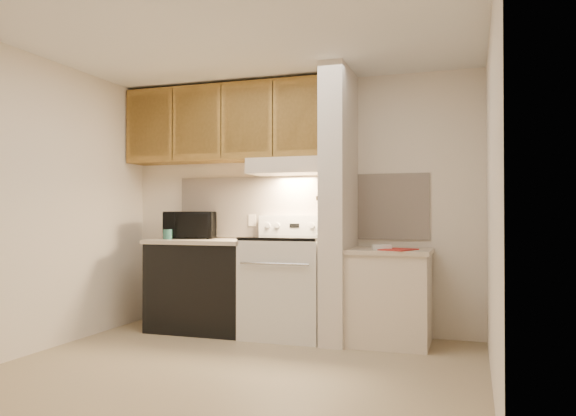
% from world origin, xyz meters
% --- Properties ---
extents(floor, '(3.60, 3.60, 0.00)m').
position_xyz_m(floor, '(0.00, 0.00, 0.00)').
color(floor, tan).
rests_on(floor, ground).
extents(ceiling, '(3.60, 3.60, 0.00)m').
position_xyz_m(ceiling, '(0.00, 0.00, 2.50)').
color(ceiling, white).
rests_on(ceiling, wall_back).
extents(wall_back, '(3.60, 2.50, 0.02)m').
position_xyz_m(wall_back, '(0.00, 1.50, 1.25)').
color(wall_back, '#EFE1CC').
rests_on(wall_back, floor).
extents(wall_left, '(0.02, 3.00, 2.50)m').
position_xyz_m(wall_left, '(-1.80, 0.00, 1.25)').
color(wall_left, '#EFE1CC').
rests_on(wall_left, floor).
extents(wall_right, '(0.02, 3.00, 2.50)m').
position_xyz_m(wall_right, '(1.80, 0.00, 1.25)').
color(wall_right, '#EFE1CC').
rests_on(wall_right, floor).
extents(backsplash, '(2.60, 0.02, 0.63)m').
position_xyz_m(backsplash, '(0.00, 1.49, 1.24)').
color(backsplash, white).
rests_on(backsplash, wall_back).
extents(range_body, '(0.76, 0.65, 0.92)m').
position_xyz_m(range_body, '(0.00, 1.16, 0.46)').
color(range_body, silver).
rests_on(range_body, floor).
extents(oven_window, '(0.50, 0.01, 0.30)m').
position_xyz_m(oven_window, '(0.00, 0.84, 0.50)').
color(oven_window, black).
rests_on(oven_window, range_body).
extents(oven_handle, '(0.65, 0.02, 0.02)m').
position_xyz_m(oven_handle, '(0.00, 0.80, 0.72)').
color(oven_handle, silver).
rests_on(oven_handle, range_body).
extents(cooktop, '(0.74, 0.64, 0.03)m').
position_xyz_m(cooktop, '(0.00, 1.16, 0.94)').
color(cooktop, black).
rests_on(cooktop, range_body).
extents(range_backguard, '(0.76, 0.08, 0.20)m').
position_xyz_m(range_backguard, '(0.00, 1.44, 1.05)').
color(range_backguard, silver).
rests_on(range_backguard, range_body).
extents(range_display, '(0.10, 0.01, 0.04)m').
position_xyz_m(range_display, '(0.00, 1.40, 1.05)').
color(range_display, black).
rests_on(range_display, range_backguard).
extents(range_knob_left_outer, '(0.05, 0.02, 0.05)m').
position_xyz_m(range_knob_left_outer, '(-0.28, 1.40, 1.05)').
color(range_knob_left_outer, silver).
rests_on(range_knob_left_outer, range_backguard).
extents(range_knob_left_inner, '(0.05, 0.02, 0.05)m').
position_xyz_m(range_knob_left_inner, '(-0.18, 1.40, 1.05)').
color(range_knob_left_inner, silver).
rests_on(range_knob_left_inner, range_backguard).
extents(range_knob_right_inner, '(0.05, 0.02, 0.05)m').
position_xyz_m(range_knob_right_inner, '(0.18, 1.40, 1.05)').
color(range_knob_right_inner, silver).
rests_on(range_knob_right_inner, range_backguard).
extents(range_knob_right_outer, '(0.05, 0.02, 0.05)m').
position_xyz_m(range_knob_right_outer, '(0.28, 1.40, 1.05)').
color(range_knob_right_outer, silver).
rests_on(range_knob_right_outer, range_backguard).
extents(dishwasher_front, '(1.00, 0.63, 0.87)m').
position_xyz_m(dishwasher_front, '(-0.88, 1.17, 0.43)').
color(dishwasher_front, black).
rests_on(dishwasher_front, floor).
extents(left_countertop, '(1.04, 0.67, 0.04)m').
position_xyz_m(left_countertop, '(-0.88, 1.17, 0.89)').
color(left_countertop, beige).
rests_on(left_countertop, dishwasher_front).
extents(spoon_rest, '(0.26, 0.14, 0.02)m').
position_xyz_m(spoon_rest, '(-0.48, 1.36, 0.92)').
color(spoon_rest, black).
rests_on(spoon_rest, left_countertop).
extents(teal_jar, '(0.12, 0.12, 0.10)m').
position_xyz_m(teal_jar, '(-1.23, 1.06, 0.96)').
color(teal_jar, '#295F57').
rests_on(teal_jar, left_countertop).
extents(outlet, '(0.08, 0.01, 0.12)m').
position_xyz_m(outlet, '(-0.48, 1.48, 1.10)').
color(outlet, beige).
rests_on(outlet, backsplash).
extents(microwave, '(0.58, 0.46, 0.28)m').
position_xyz_m(microwave, '(-1.10, 1.31, 1.05)').
color(microwave, black).
rests_on(microwave, left_countertop).
extents(partition_pillar, '(0.22, 0.70, 2.50)m').
position_xyz_m(partition_pillar, '(0.51, 1.15, 1.25)').
color(partition_pillar, silver).
rests_on(partition_pillar, floor).
extents(pillar_trim, '(0.01, 0.70, 0.04)m').
position_xyz_m(pillar_trim, '(0.39, 1.15, 1.30)').
color(pillar_trim, olive).
rests_on(pillar_trim, partition_pillar).
extents(knife_strip, '(0.02, 0.42, 0.04)m').
position_xyz_m(knife_strip, '(0.39, 1.10, 1.32)').
color(knife_strip, black).
rests_on(knife_strip, partition_pillar).
extents(knife_blade_a, '(0.01, 0.03, 0.16)m').
position_xyz_m(knife_blade_a, '(0.38, 0.93, 1.22)').
color(knife_blade_a, silver).
rests_on(knife_blade_a, knife_strip).
extents(knife_handle_a, '(0.02, 0.02, 0.10)m').
position_xyz_m(knife_handle_a, '(0.38, 0.95, 1.37)').
color(knife_handle_a, black).
rests_on(knife_handle_a, knife_strip).
extents(knife_blade_b, '(0.01, 0.04, 0.18)m').
position_xyz_m(knife_blade_b, '(0.38, 1.02, 1.21)').
color(knife_blade_b, silver).
rests_on(knife_blade_b, knife_strip).
extents(knife_handle_b, '(0.02, 0.02, 0.10)m').
position_xyz_m(knife_handle_b, '(0.38, 1.02, 1.37)').
color(knife_handle_b, black).
rests_on(knife_handle_b, knife_strip).
extents(knife_blade_c, '(0.01, 0.04, 0.20)m').
position_xyz_m(knife_blade_c, '(0.38, 1.10, 1.20)').
color(knife_blade_c, silver).
rests_on(knife_blade_c, knife_strip).
extents(knife_handle_c, '(0.02, 0.02, 0.10)m').
position_xyz_m(knife_handle_c, '(0.38, 1.09, 1.37)').
color(knife_handle_c, black).
rests_on(knife_handle_c, knife_strip).
extents(knife_blade_d, '(0.01, 0.04, 0.16)m').
position_xyz_m(knife_blade_d, '(0.38, 1.18, 1.22)').
color(knife_blade_d, silver).
rests_on(knife_blade_d, knife_strip).
extents(knife_handle_d, '(0.02, 0.02, 0.10)m').
position_xyz_m(knife_handle_d, '(0.38, 1.17, 1.37)').
color(knife_handle_d, black).
rests_on(knife_handle_d, knife_strip).
extents(knife_blade_e, '(0.01, 0.04, 0.18)m').
position_xyz_m(knife_blade_e, '(0.38, 1.26, 1.21)').
color(knife_blade_e, silver).
rests_on(knife_blade_e, knife_strip).
extents(knife_handle_e, '(0.02, 0.02, 0.10)m').
position_xyz_m(knife_handle_e, '(0.38, 1.26, 1.37)').
color(knife_handle_e, black).
rests_on(knife_handle_e, knife_strip).
extents(oven_mitt, '(0.03, 0.09, 0.21)m').
position_xyz_m(oven_mitt, '(0.38, 1.32, 1.14)').
color(oven_mitt, slate).
rests_on(oven_mitt, partition_pillar).
extents(right_cab_base, '(0.70, 0.60, 0.81)m').
position_xyz_m(right_cab_base, '(0.97, 1.15, 0.40)').
color(right_cab_base, beige).
rests_on(right_cab_base, floor).
extents(right_countertop, '(0.74, 0.64, 0.04)m').
position_xyz_m(right_countertop, '(0.97, 1.15, 0.83)').
color(right_countertop, beige).
rests_on(right_countertop, right_cab_base).
extents(red_folder, '(0.33, 0.38, 0.01)m').
position_xyz_m(red_folder, '(1.07, 1.00, 0.86)').
color(red_folder, '#AC241E').
rests_on(red_folder, right_countertop).
extents(white_box, '(0.18, 0.15, 0.04)m').
position_xyz_m(white_box, '(0.92, 1.05, 0.87)').
color(white_box, white).
rests_on(white_box, right_countertop).
extents(range_hood, '(0.78, 0.44, 0.15)m').
position_xyz_m(range_hood, '(0.00, 1.28, 1.62)').
color(range_hood, beige).
rests_on(range_hood, upper_cabinets).
extents(hood_lip, '(0.78, 0.04, 0.06)m').
position_xyz_m(hood_lip, '(0.00, 1.07, 1.58)').
color(hood_lip, beige).
rests_on(hood_lip, range_hood).
extents(upper_cabinets, '(2.18, 0.33, 0.77)m').
position_xyz_m(upper_cabinets, '(-0.69, 1.32, 2.08)').
color(upper_cabinets, olive).
rests_on(upper_cabinets, wall_back).
extents(cab_door_a, '(0.46, 0.01, 0.63)m').
position_xyz_m(cab_door_a, '(-1.51, 1.17, 2.08)').
color(cab_door_a, olive).
rests_on(cab_door_a, upper_cabinets).
extents(cab_gap_a, '(0.01, 0.01, 0.73)m').
position_xyz_m(cab_gap_a, '(-1.23, 1.16, 2.08)').
color(cab_gap_a, black).
rests_on(cab_gap_a, upper_cabinets).
extents(cab_door_b, '(0.46, 0.01, 0.63)m').
position_xyz_m(cab_door_b, '(-0.96, 1.17, 2.08)').
color(cab_door_b, olive).
rests_on(cab_door_b, upper_cabinets).
extents(cab_gap_b, '(0.01, 0.01, 0.73)m').
position_xyz_m(cab_gap_b, '(-0.69, 1.16, 2.08)').
color(cab_gap_b, black).
rests_on(cab_gap_b, upper_cabinets).
extents(cab_door_c, '(0.46, 0.01, 0.63)m').
position_xyz_m(cab_door_c, '(-0.42, 1.17, 2.08)').
color(cab_door_c, olive).
rests_on(cab_door_c, upper_cabinets).
extents(cab_gap_c, '(0.01, 0.01, 0.73)m').
position_xyz_m(cab_gap_c, '(-0.14, 1.16, 2.08)').
color(cab_gap_c, black).
rests_on(cab_gap_c, upper_cabinets).
extents(cab_door_d, '(0.46, 0.01, 0.63)m').
position_xyz_m(cab_door_d, '(0.13, 1.17, 2.08)').
color(cab_door_d, olive).
rests_on(cab_door_d, upper_cabinets).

